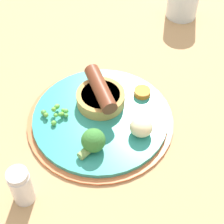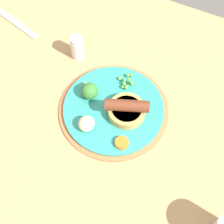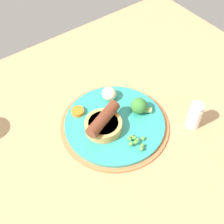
# 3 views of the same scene
# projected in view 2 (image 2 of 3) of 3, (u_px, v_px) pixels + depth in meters

# --- Properties ---
(dining_table) EXTENTS (1.10, 0.80, 0.03)m
(dining_table) POSITION_uv_depth(u_px,v_px,m) (126.00, 119.00, 0.92)
(dining_table) COLOR tan
(dining_table) RESTS_ON ground
(dinner_plate) EXTENTS (0.27, 0.27, 0.01)m
(dinner_plate) POSITION_uv_depth(u_px,v_px,m) (113.00, 111.00, 0.90)
(dinner_plate) COLOR #CC6B3D
(dinner_plate) RESTS_ON dining_table
(sausage_pudding) EXTENTS (0.11, 0.09, 0.05)m
(sausage_pudding) POSITION_uv_depth(u_px,v_px,m) (125.00, 110.00, 0.87)
(sausage_pudding) COLOR tan
(sausage_pudding) RESTS_ON dinner_plate
(pea_pile) EXTENTS (0.04, 0.05, 0.02)m
(pea_pile) POSITION_uv_depth(u_px,v_px,m) (127.00, 81.00, 0.92)
(pea_pile) COLOR #53A24D
(pea_pile) RESTS_ON dinner_plate
(broccoli_floret_near) EXTENTS (0.05, 0.05, 0.04)m
(broccoli_floret_near) POSITION_uv_depth(u_px,v_px,m) (89.00, 91.00, 0.90)
(broccoli_floret_near) COLOR #387A33
(broccoli_floret_near) RESTS_ON dinner_plate
(potato_chunk_1) EXTENTS (0.04, 0.04, 0.03)m
(potato_chunk_1) POSITION_uv_depth(u_px,v_px,m) (86.00, 124.00, 0.86)
(potato_chunk_1) COLOR beige
(potato_chunk_1) RESTS_ON dinner_plate
(carrot_slice_2) EXTENTS (0.04, 0.04, 0.01)m
(carrot_slice_2) POSITION_uv_depth(u_px,v_px,m) (122.00, 143.00, 0.85)
(carrot_slice_2) COLOR orange
(carrot_slice_2) RESTS_ON dinner_plate
(fork) EXTENTS (0.18, 0.06, 0.01)m
(fork) POSITION_uv_depth(u_px,v_px,m) (13.00, 21.00, 1.04)
(fork) COLOR silver
(fork) RESTS_ON dining_table
(salt_shaker) EXTENTS (0.03, 0.03, 0.07)m
(salt_shaker) POSITION_uv_depth(u_px,v_px,m) (77.00, 47.00, 0.96)
(salt_shaker) COLOR silver
(salt_shaker) RESTS_ON dining_table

